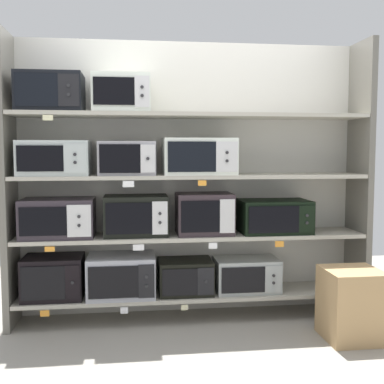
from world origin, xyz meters
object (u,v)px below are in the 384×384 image
at_px(microwave_6, 204,214).
at_px(microwave_0, 54,277).
at_px(microwave_4, 58,218).
at_px(shipping_carton, 352,304).
at_px(microwave_2, 185,276).
at_px(microwave_8, 55,158).
at_px(microwave_1, 121,275).
at_px(microwave_7, 274,216).
at_px(microwave_5, 136,216).
at_px(microwave_10, 199,156).
at_px(microwave_3, 246,275).
at_px(microwave_11, 51,93).
at_px(microwave_12, 121,94).
at_px(microwave_9, 127,158).

bearing_deg(microwave_6, microwave_0, -179.99).
xyz_separation_m(microwave_4, shipping_carton, (2.14, -0.59, -0.59)).
distance_m(microwave_2, microwave_8, 1.39).
bearing_deg(microwave_1, microwave_7, -0.01).
bearing_deg(microwave_5, microwave_10, -0.01).
xyz_separation_m(microwave_3, microwave_6, (-0.35, 0.00, 0.51)).
height_order(microwave_8, shipping_carton, microwave_8).
distance_m(microwave_2, microwave_4, 1.11).
relative_size(microwave_0, microwave_6, 1.03).
xyz_separation_m(microwave_2, microwave_3, (0.51, 0.00, -0.00)).
height_order(microwave_2, microwave_11, microwave_11).
bearing_deg(microwave_12, microwave_2, -0.03).
bearing_deg(microwave_8, microwave_9, -0.05).
distance_m(microwave_7, microwave_11, 2.02).
bearing_deg(shipping_carton, microwave_7, 124.77).
relative_size(microwave_5, microwave_8, 0.94).
relative_size(microwave_0, microwave_9, 1.05).
xyz_separation_m(microwave_3, microwave_10, (-0.40, -0.00, 0.97)).
bearing_deg(microwave_4, microwave_2, -0.02).
bearing_deg(microwave_11, microwave_3, 0.01).
bearing_deg(microwave_7, microwave_5, 179.99).
distance_m(microwave_1, microwave_12, 1.43).
relative_size(microwave_0, microwave_11, 0.95).
distance_m(microwave_5, microwave_9, 0.46).
xyz_separation_m(microwave_11, microwave_12, (0.53, 0.00, -0.00)).
distance_m(microwave_0, microwave_1, 0.53).
distance_m(microwave_1, microwave_10, 1.13).
xyz_separation_m(microwave_5, microwave_9, (-0.07, -0.00, 0.45)).
relative_size(microwave_1, microwave_10, 0.93).
bearing_deg(microwave_11, microwave_12, 0.04).
bearing_deg(microwave_11, microwave_1, 0.02).
relative_size(microwave_9, microwave_10, 0.77).
relative_size(microwave_6, microwave_12, 1.02).
relative_size(microwave_3, microwave_12, 1.19).
height_order(microwave_1, microwave_7, microwave_7).
height_order(microwave_1, shipping_carton, microwave_1).
height_order(microwave_6, microwave_12, microwave_12).
height_order(microwave_2, microwave_10, microwave_10).
xyz_separation_m(microwave_3, microwave_7, (0.23, -0.00, 0.48)).
distance_m(microwave_0, microwave_5, 0.81).
bearing_deg(microwave_9, microwave_12, 179.28).
distance_m(microwave_3, shipping_carton, 0.87).
distance_m(microwave_9, microwave_12, 0.50).
bearing_deg(microwave_1, microwave_5, 0.01).
height_order(microwave_10, microwave_12, microwave_12).
distance_m(microwave_0, microwave_7, 1.84).
bearing_deg(microwave_7, microwave_1, 179.99).
distance_m(microwave_10, shipping_carton, 1.60).
xyz_separation_m(microwave_6, microwave_10, (-0.05, -0.00, 0.46)).
relative_size(microwave_0, microwave_1, 0.87).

